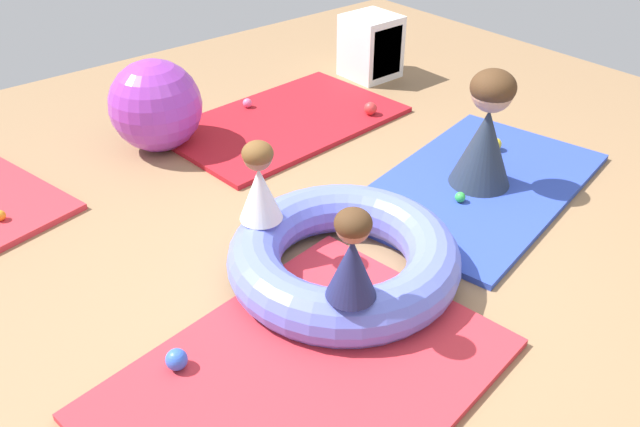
{
  "coord_description": "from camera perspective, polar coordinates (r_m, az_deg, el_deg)",
  "views": [
    {
      "loc": [
        -1.96,
        -2.0,
        2.27
      ],
      "look_at": [
        -0.08,
        0.26,
        0.32
      ],
      "focal_mm": 36.41,
      "sensor_mm": 36.0,
      "label": 1
    }
  ],
  "objects": [
    {
      "name": "child_in_navy",
      "position": [
        2.9,
        2.84,
        -3.7
      ],
      "size": [
        0.26,
        0.26,
        0.47
      ],
      "rotation": [
        0.0,
        0.0,
        3.06
      ],
      "color": "navy",
      "rests_on": "inflatable_cushion"
    },
    {
      "name": "adult_seated",
      "position": [
        4.31,
        14.43,
        7.07
      ],
      "size": [
        0.49,
        0.49,
        0.79
      ],
      "rotation": [
        0.0,
        0.0,
        4.97
      ],
      "color": "#232D3D",
      "rests_on": "gym_mat_far_right"
    },
    {
      "name": "play_ball_green",
      "position": [
        4.23,
        12.22,
        1.41
      ],
      "size": [
        0.07,
        0.07,
        0.07
      ],
      "primitive_type": "sphere",
      "color": "green",
      "rests_on": "gym_mat_far_right"
    },
    {
      "name": "gym_mat_far_right",
      "position": [
        4.5,
        13.72,
        2.46
      ],
      "size": [
        2.06,
        1.47,
        0.04
      ],
      "primitive_type": "cube",
      "rotation": [
        0.0,
        0.0,
        0.21
      ],
      "color": "#2D47B7",
      "rests_on": "ground"
    },
    {
      "name": "gym_mat_near_right",
      "position": [
        5.25,
        -3.09,
        8.07
      ],
      "size": [
        1.9,
        1.25,
        0.04
      ],
      "primitive_type": "cube",
      "rotation": [
        0.0,
        0.0,
        0.08
      ],
      "color": "#B21923",
      "rests_on": "ground"
    },
    {
      "name": "play_ball_yellow",
      "position": [
        4.92,
        15.14,
        5.91
      ],
      "size": [
        0.09,
        0.09,
        0.09
      ],
      "primitive_type": "sphere",
      "color": "yellow",
      "rests_on": "gym_mat_far_right"
    },
    {
      "name": "inflatable_cushion",
      "position": [
        3.51,
        2.09,
        -3.83
      ],
      "size": [
        1.26,
        1.26,
        0.29
      ],
      "primitive_type": "torus",
      "color": "#6070E5",
      "rests_on": "ground"
    },
    {
      "name": "exercise_ball_large",
      "position": [
        4.9,
        -14.25,
        9.18
      ],
      "size": [
        0.67,
        0.67,
        0.67
      ],
      "primitive_type": "sphere",
      "color": "purple",
      "rests_on": "ground"
    },
    {
      "name": "gym_mat_near_left",
      "position": [
        3.04,
        -1.3,
        -14.24
      ],
      "size": [
        1.93,
        1.52,
        0.04
      ],
      "primitive_type": "cube",
      "rotation": [
        0.0,
        0.0,
        0.14
      ],
      "color": "red",
      "rests_on": "ground"
    },
    {
      "name": "play_ball_pink",
      "position": [
        5.46,
        -6.4,
        9.63
      ],
      "size": [
        0.08,
        0.08,
        0.08
      ],
      "primitive_type": "sphere",
      "color": "pink",
      "rests_on": "gym_mat_near_right"
    },
    {
      "name": "ground_plane",
      "position": [
        3.6,
        3.68,
        -5.61
      ],
      "size": [
        8.0,
        8.0,
        0.0
      ],
      "primitive_type": "plane",
      "color": "#93704C"
    },
    {
      "name": "storage_cube",
      "position": [
        6.11,
        4.65,
        14.38
      ],
      "size": [
        0.44,
        0.44,
        0.56
      ],
      "color": "white",
      "rests_on": "ground"
    },
    {
      "name": "play_ball_red",
      "position": [
        5.31,
        4.46,
        9.19
      ],
      "size": [
        0.1,
        0.1,
        0.1
      ],
      "primitive_type": "sphere",
      "color": "red",
      "rests_on": "gym_mat_near_right"
    },
    {
      "name": "child_in_white",
      "position": [
        3.45,
        -5.36,
        2.75
      ],
      "size": [
        0.25,
        0.25,
        0.46
      ],
      "rotation": [
        0.0,
        0.0,
        3.18
      ],
      "color": "white",
      "rests_on": "inflatable_cushion"
    },
    {
      "name": "play_ball_orange",
      "position": [
        4.42,
        -26.29,
        -0.16
      ],
      "size": [
        0.07,
        0.07,
        0.07
      ],
      "primitive_type": "sphere",
      "color": "orange",
      "rests_on": "gym_mat_center_rear"
    },
    {
      "name": "play_ball_blue",
      "position": [
        3.09,
        -12.5,
        -12.41
      ],
      "size": [
        0.1,
        0.1,
        0.1
      ],
      "primitive_type": "sphere",
      "color": "blue",
      "rests_on": "gym_mat_near_left"
    }
  ]
}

